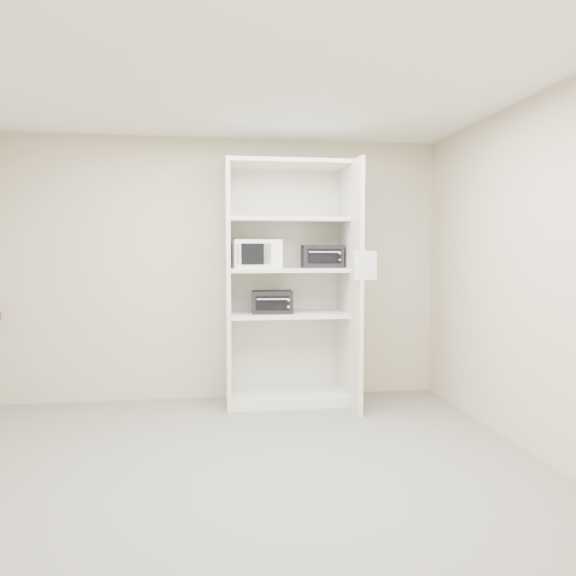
{
  "coord_description": "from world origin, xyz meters",
  "views": [
    {
      "loc": [
        -0.16,
        -3.88,
        1.53
      ],
      "look_at": [
        0.58,
        1.37,
        1.19
      ],
      "focal_mm": 35.0,
      "sensor_mm": 36.0,
      "label": 1
    }
  ],
  "objects": [
    {
      "name": "wall_back",
      "position": [
        0.0,
        2.0,
        1.35
      ],
      "size": [
        4.5,
        0.02,
        2.7
      ],
      "primitive_type": "cube",
      "color": "beige",
      "rests_on": "ground"
    },
    {
      "name": "floor",
      "position": [
        0.0,
        0.0,
        0.0
      ],
      "size": [
        4.5,
        4.0,
        0.01
      ],
      "primitive_type": "cube",
      "color": "slate",
      "rests_on": "ground"
    },
    {
      "name": "wall_front",
      "position": [
        0.0,
        -2.0,
        1.35
      ],
      "size": [
        4.5,
        0.02,
        2.7
      ],
      "primitive_type": "cube",
      "color": "beige",
      "rests_on": "ground"
    },
    {
      "name": "microwave",
      "position": [
        0.3,
        1.71,
        1.51
      ],
      "size": [
        0.5,
        0.4,
        0.28
      ],
      "primitive_type": "cube",
      "rotation": [
        0.0,
        0.0,
        0.09
      ],
      "color": "white",
      "rests_on": "shelving_unit"
    },
    {
      "name": "wall_right",
      "position": [
        2.25,
        0.0,
        1.35
      ],
      "size": [
        0.02,
        4.0,
        2.7
      ],
      "primitive_type": "cube",
      "color": "beige",
      "rests_on": "ground"
    },
    {
      "name": "toaster_oven_lower",
      "position": [
        0.46,
        1.68,
        1.03
      ],
      "size": [
        0.42,
        0.33,
        0.22
      ],
      "primitive_type": "cube",
      "rotation": [
        0.0,
        0.0,
        -0.07
      ],
      "color": "black",
      "rests_on": "shelving_unit"
    },
    {
      "name": "paper_sign",
      "position": [
        1.25,
        1.07,
        1.41
      ],
      "size": [
        0.2,
        0.03,
        0.26
      ],
      "primitive_type": "cube",
      "rotation": [
        0.0,
        0.0,
        -0.1
      ],
      "color": "white",
      "rests_on": "shelving_unit"
    },
    {
      "name": "ceiling",
      "position": [
        0.0,
        0.0,
        2.7
      ],
      "size": [
        4.5,
        4.0,
        0.01
      ],
      "primitive_type": "cube",
      "color": "white"
    },
    {
      "name": "shelving_unit",
      "position": [
        0.67,
        1.7,
        1.13
      ],
      "size": [
        1.24,
        0.92,
        2.42
      ],
      "color": "silver",
      "rests_on": "floor"
    },
    {
      "name": "toaster_oven_upper",
      "position": [
        0.98,
        1.74,
        1.49
      ],
      "size": [
        0.42,
        0.32,
        0.23
      ],
      "primitive_type": "cube",
      "rotation": [
        0.0,
        0.0,
        -0.05
      ],
      "color": "black",
      "rests_on": "shelving_unit"
    }
  ]
}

